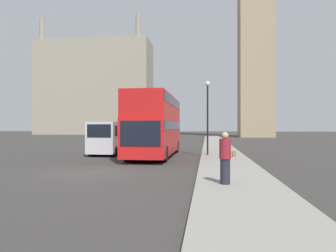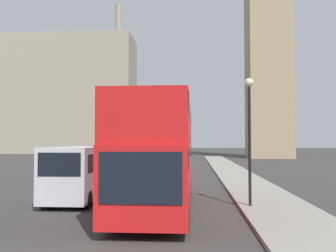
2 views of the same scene
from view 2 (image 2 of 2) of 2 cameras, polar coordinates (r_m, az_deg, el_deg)
The scene contains 5 objects.
building_block_distant at distance 91.27m, azimuth -15.64°, elevation 4.53°, with size 32.87×11.66×32.98m.
red_double_decker_bus at distance 15.59m, azimuth -1.37°, elevation -3.62°, with size 2.63×10.94×4.29m.
white_van at distance 17.59m, azimuth -13.43°, elevation -6.89°, with size 2.04×5.22×2.49m.
street_lamp at distance 15.61m, azimuth 12.30°, elevation 0.86°, with size 0.36×0.36×5.19m.
parked_sedan at distance 45.32m, azimuth -3.64°, elevation -4.99°, with size 1.74×4.66×1.45m.
Camera 2 is at (3.19, -7.09, 2.74)m, focal length 40.00 mm.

